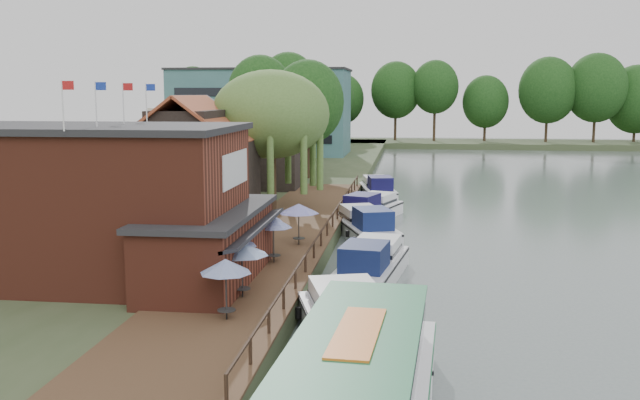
{
  "coord_description": "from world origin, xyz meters",
  "views": [
    {
      "loc": [
        -0.33,
        -32.3,
        9.67
      ],
      "look_at": [
        -6.0,
        12.0,
        3.0
      ],
      "focal_mm": 40.0,
      "sensor_mm": 36.0,
      "label": 1
    }
  ],
  "objects_px": {
    "umbrella_4": "(262,233)",
    "tour_boat": "(353,396)",
    "hotel_block": "(262,111)",
    "cruiser_3": "(371,205)",
    "willow": "(271,142)",
    "cruiser_0": "(354,321)",
    "cruiser_2": "(366,221)",
    "umbrella_2": "(232,260)",
    "umbrella_5": "(299,224)",
    "cruiser_1": "(371,259)",
    "umbrella_1": "(242,270)",
    "umbrella_0": "(226,289)",
    "cottage_a": "(191,160)",
    "umbrella_3": "(274,240)",
    "cruiser_4": "(378,186)",
    "cottage_c": "(264,142)",
    "cottage_b": "(193,148)",
    "pub": "(114,203)"
  },
  "relations": [
    {
      "from": "umbrella_4",
      "to": "tour_boat",
      "type": "xyz_separation_m",
      "value": [
        6.45,
        -18.67,
        -0.68
      ]
    },
    {
      "from": "hotel_block",
      "to": "cruiser_3",
      "type": "relative_size",
      "value": 2.76
    },
    {
      "from": "hotel_block",
      "to": "willow",
      "type": "distance_m",
      "value": 52.29
    },
    {
      "from": "cruiser_0",
      "to": "cruiser_2",
      "type": "distance_m",
      "value": 21.81
    },
    {
      "from": "umbrella_2",
      "to": "umbrella_5",
      "type": "xyz_separation_m",
      "value": [
        1.63,
        9.09,
        0.0
      ]
    },
    {
      "from": "cruiser_1",
      "to": "cruiser_3",
      "type": "relative_size",
      "value": 1.04
    },
    {
      "from": "umbrella_1",
      "to": "hotel_block",
      "type": "bearing_deg",
      "value": 101.27
    },
    {
      "from": "willow",
      "to": "umbrella_2",
      "type": "bearing_deg",
      "value": -83.82
    },
    {
      "from": "umbrella_0",
      "to": "umbrella_5",
      "type": "height_order",
      "value": "same"
    },
    {
      "from": "cottage_a",
      "to": "umbrella_3",
      "type": "xyz_separation_m",
      "value": [
        7.79,
        -11.19,
        -2.96
      ]
    },
    {
      "from": "cruiser_1",
      "to": "cruiser_4",
      "type": "distance_m",
      "value": 30.03
    },
    {
      "from": "cottage_c",
      "to": "cottage_b",
      "type": "bearing_deg",
      "value": -113.96
    },
    {
      "from": "umbrella_0",
      "to": "umbrella_3",
      "type": "relative_size",
      "value": 1.0
    },
    {
      "from": "hotel_block",
      "to": "willow",
      "type": "bearing_deg",
      "value": -77.29
    },
    {
      "from": "pub",
      "to": "cruiser_4",
      "type": "height_order",
      "value": "pub"
    },
    {
      "from": "pub",
      "to": "umbrella_3",
      "type": "relative_size",
      "value": 8.42
    },
    {
      "from": "umbrella_2",
      "to": "umbrella_5",
      "type": "bearing_deg",
      "value": 79.86
    },
    {
      "from": "umbrella_1",
      "to": "umbrella_0",
      "type": "bearing_deg",
      "value": -87.93
    },
    {
      "from": "hotel_block",
      "to": "umbrella_0",
      "type": "xyz_separation_m",
      "value": [
        14.77,
        -76.62,
        -4.86
      ]
    },
    {
      "from": "umbrella_3",
      "to": "cruiser_0",
      "type": "height_order",
      "value": "umbrella_3"
    },
    {
      "from": "cruiser_3",
      "to": "cottage_b",
      "type": "bearing_deg",
      "value": -167.92
    },
    {
      "from": "willow",
      "to": "cruiser_2",
      "type": "height_order",
      "value": "willow"
    },
    {
      "from": "umbrella_5",
      "to": "cruiser_0",
      "type": "distance_m",
      "value": 14.8
    },
    {
      "from": "cruiser_0",
      "to": "cruiser_2",
      "type": "relative_size",
      "value": 1.12
    },
    {
      "from": "cruiser_3",
      "to": "umbrella_5",
      "type": "bearing_deg",
      "value": -83.54
    },
    {
      "from": "umbrella_0",
      "to": "cruiser_1",
      "type": "relative_size",
      "value": 0.25
    },
    {
      "from": "willow",
      "to": "cruiser_2",
      "type": "bearing_deg",
      "value": -29.27
    },
    {
      "from": "hotel_block",
      "to": "tour_boat",
      "type": "distance_m",
      "value": 86.72
    },
    {
      "from": "umbrella_0",
      "to": "cruiser_3",
      "type": "distance_m",
      "value": 29.19
    },
    {
      "from": "cruiser_1",
      "to": "tour_boat",
      "type": "height_order",
      "value": "tour_boat"
    },
    {
      "from": "pub",
      "to": "cottage_b",
      "type": "distance_m",
      "value": 25.33
    },
    {
      "from": "umbrella_2",
      "to": "umbrella_0",
      "type": "bearing_deg",
      "value": -78.08
    },
    {
      "from": "cruiser_1",
      "to": "cruiser_4",
      "type": "relative_size",
      "value": 1.03
    },
    {
      "from": "umbrella_5",
      "to": "cottage_c",
      "type": "bearing_deg",
      "value": 106.01
    },
    {
      "from": "cruiser_4",
      "to": "umbrella_4",
      "type": "bearing_deg",
      "value": -110.0
    },
    {
      "from": "cottage_c",
      "to": "cruiser_2",
      "type": "height_order",
      "value": "cottage_c"
    },
    {
      "from": "cottage_a",
      "to": "umbrella_3",
      "type": "relative_size",
      "value": 3.62
    },
    {
      "from": "pub",
      "to": "umbrella_0",
      "type": "relative_size",
      "value": 8.42
    },
    {
      "from": "cruiser_1",
      "to": "cottage_a",
      "type": "bearing_deg",
      "value": 149.91
    },
    {
      "from": "hotel_block",
      "to": "cottage_b",
      "type": "distance_m",
      "value": 46.21
    },
    {
      "from": "hotel_block",
      "to": "umbrella_2",
      "type": "bearing_deg",
      "value": -79.16
    },
    {
      "from": "umbrella_1",
      "to": "cruiser_3",
      "type": "height_order",
      "value": "umbrella_1"
    },
    {
      "from": "hotel_block",
      "to": "umbrella_5",
      "type": "relative_size",
      "value": 10.69
    },
    {
      "from": "umbrella_0",
      "to": "umbrella_2",
      "type": "height_order",
      "value": "same"
    },
    {
      "from": "willow",
      "to": "cruiser_0",
      "type": "xyz_separation_m",
      "value": [
        8.2,
        -25.84,
        -4.9
      ]
    },
    {
      "from": "umbrella_1",
      "to": "umbrella_5",
      "type": "xyz_separation_m",
      "value": [
        0.72,
        10.85,
        0.0
      ]
    },
    {
      "from": "umbrella_0",
      "to": "cruiser_3",
      "type": "bearing_deg",
      "value": 82.36
    },
    {
      "from": "cottage_c",
      "to": "umbrella_1",
      "type": "height_order",
      "value": "cottage_c"
    },
    {
      "from": "cottage_c",
      "to": "cruiser_4",
      "type": "xyz_separation_m",
      "value": [
        10.63,
        0.99,
        -4.14
      ]
    },
    {
      "from": "cruiser_2",
      "to": "cottage_c",
      "type": "bearing_deg",
      "value": 101.74
    }
  ]
}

